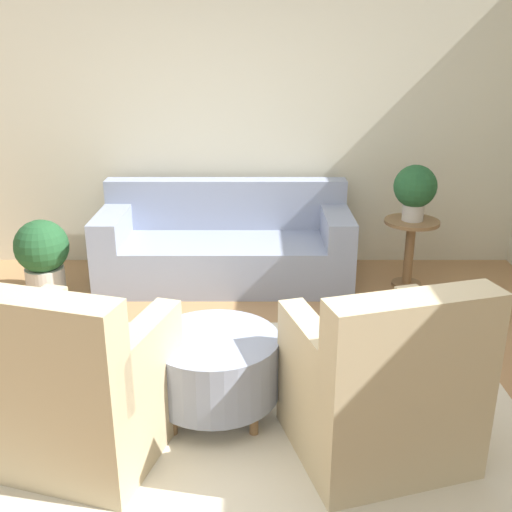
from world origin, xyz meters
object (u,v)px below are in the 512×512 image
object	(u,v)px
side_table	(409,242)
potted_plant_on_side_table	(414,189)
couch	(224,247)
ottoman_table	(214,365)
armchair_left	(72,391)
armchair_right	(381,391)
potted_plant_floor	(41,254)

from	to	relation	value
side_table	potted_plant_on_side_table	world-z (taller)	potted_plant_on_side_table
couch	ottoman_table	xyz separation A→B (m)	(0.04, -2.07, -0.00)
armchair_left	armchair_right	size ratio (longest dim) A/B	1.00
ottoman_table	potted_plant_floor	xyz separation A→B (m)	(-1.57, 1.75, 0.05)
potted_plant_floor	armchair_left	bearing A→B (deg)	-67.64
armchair_right	potted_plant_floor	size ratio (longest dim) A/B	1.56
armchair_right	potted_plant_floor	xyz separation A→B (m)	(-2.45, 2.14, -0.02)
armchair_left	potted_plant_floor	world-z (taller)	armchair_left
potted_plant_floor	side_table	bearing A→B (deg)	2.97
couch	armchair_left	bearing A→B (deg)	-104.89
armchair_left	armchair_right	xyz separation A→B (m)	(1.57, 0.00, 0.00)
ottoman_table	side_table	world-z (taller)	side_table
couch	ottoman_table	size ratio (longest dim) A/B	2.95
armchair_left	ottoman_table	world-z (taller)	armchair_left
ottoman_table	potted_plant_on_side_table	distance (m)	2.55
potted_plant_on_side_table	ottoman_table	bearing A→B (deg)	-129.44
couch	armchair_left	size ratio (longest dim) A/B	2.16
potted_plant_on_side_table	couch	bearing A→B (deg)	174.46
ottoman_table	potted_plant_on_side_table	world-z (taller)	potted_plant_on_side_table
armchair_left	side_table	xyz separation A→B (m)	(2.27, 2.30, 0.02)
couch	potted_plant_floor	bearing A→B (deg)	-168.22
couch	armchair_right	xyz separation A→B (m)	(0.92, -2.46, 0.07)
side_table	potted_plant_floor	world-z (taller)	potted_plant_floor
armchair_right	potted_plant_on_side_table	xyz separation A→B (m)	(0.70, 2.30, 0.50)
couch	armchair_right	bearing A→B (deg)	-69.48
armchair_left	armchair_right	bearing A→B (deg)	0.00
couch	armchair_left	distance (m)	2.54
armchair_right	potted_plant_floor	distance (m)	3.25
side_table	potted_plant_floor	distance (m)	3.15
couch	ottoman_table	bearing A→B (deg)	-88.90
armchair_right	side_table	world-z (taller)	armchair_right
armchair_right	potted_plant_on_side_table	distance (m)	2.45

